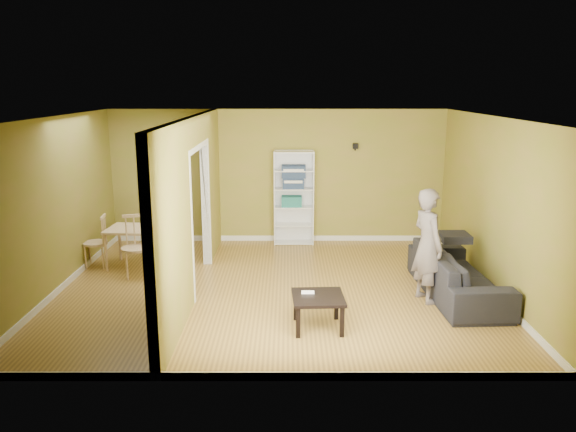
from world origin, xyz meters
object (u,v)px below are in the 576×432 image
object	(u,v)px
coffee_table	(318,301)
dining_table	(140,232)
chair_near	(136,247)
chair_far	(151,231)
person	(428,236)
chair_left	(95,241)
sofa	(458,267)
bookshelf	(294,197)

from	to	relation	value
coffee_table	dining_table	bearing A→B (deg)	138.99
chair_near	chair_far	bearing A→B (deg)	74.00
person	chair_left	size ratio (longest dim) A/B	2.13
sofa	coffee_table	distance (m)	2.41
chair_near	chair_far	xyz separation A→B (m)	(-0.02, 1.12, -0.03)
coffee_table	chair_near	xyz separation A→B (m)	(-2.84, 1.99, 0.14)
person	bookshelf	xyz separation A→B (m)	(-1.87, 3.06, -0.05)
sofa	coffee_table	world-z (taller)	sofa
coffee_table	dining_table	size ratio (longest dim) A/B	0.60
person	chair_near	bearing A→B (deg)	58.24
coffee_table	dining_table	world-z (taller)	dining_table
dining_table	chair_far	bearing A→B (deg)	87.44
coffee_table	bookshelf	bearing A→B (deg)	93.82
chair_left	chair_far	world-z (taller)	chair_far
sofa	dining_table	world-z (taller)	sofa
sofa	bookshelf	bearing A→B (deg)	37.17
person	chair_left	bearing A→B (deg)	55.24
bookshelf	chair_near	bearing A→B (deg)	-141.82
person	coffee_table	bearing A→B (deg)	102.23
bookshelf	chair_near	distance (m)	3.30
dining_table	chair_near	xyz separation A→B (m)	(0.05, -0.52, -0.10)
person	chair_far	distance (m)	4.98
sofa	chair_near	bearing A→B (deg)	77.77
dining_table	person	bearing A→B (deg)	-19.12
chair_left	bookshelf	bearing A→B (deg)	108.71
chair_far	coffee_table	bearing A→B (deg)	115.18
sofa	chair_left	size ratio (longest dim) A/B	2.54
person	chair_near	xyz separation A→B (m)	(-4.44, 1.04, -0.46)
bookshelf	chair_far	xyz separation A→B (m)	(-2.60, -0.90, -0.44)
chair_left	chair_near	world-z (taller)	chair_near
sofa	person	bearing A→B (deg)	107.82
bookshelf	chair_far	size ratio (longest dim) A/B	1.93
dining_table	chair_left	size ratio (longest dim) A/B	1.20
chair_left	chair_far	distance (m)	1.02
chair_near	bookshelf	bearing A→B (deg)	21.12
chair_near	coffee_table	bearing A→B (deg)	-52.09
bookshelf	person	bearing A→B (deg)	-58.59
bookshelf	dining_table	world-z (taller)	bookshelf
bookshelf	coffee_table	distance (m)	4.06
bookshelf	chair_far	world-z (taller)	bookshelf
sofa	chair_far	size ratio (longest dim) A/B	2.44
chair_far	sofa	bearing A→B (deg)	141.04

